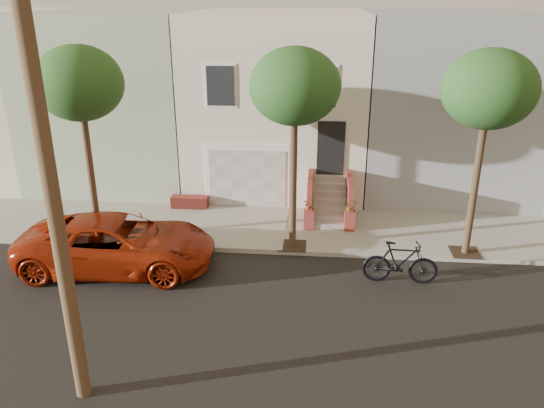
{
  "coord_description": "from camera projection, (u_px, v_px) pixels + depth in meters",
  "views": [
    {
      "loc": [
        1.73,
        -11.76,
        7.84
      ],
      "look_at": [
        0.42,
        3.0,
        1.95
      ],
      "focal_mm": 35.23,
      "sensor_mm": 36.0,
      "label": 1
    }
  ],
  "objects": [
    {
      "name": "pickup_truck",
      "position": [
        118.0,
        243.0,
        16.06
      ],
      "size": [
        5.94,
        2.96,
        1.62
      ],
      "primitive_type": "imported",
      "rotation": [
        0.0,
        0.0,
        1.62
      ],
      "color": "maroon",
      "rests_on": "ground"
    },
    {
      "name": "house_row",
      "position": [
        279.0,
        97.0,
        22.94
      ],
      "size": [
        33.1,
        11.7,
        7.0
      ],
      "color": "beige",
      "rests_on": "sidewalk"
    },
    {
      "name": "ground",
      "position": [
        246.0,
        315.0,
        13.93
      ],
      "size": [
        90.0,
        90.0,
        0.0
      ],
      "primitive_type": "plane",
      "color": "black",
      "rests_on": "ground"
    },
    {
      "name": "sidewalk",
      "position": [
        266.0,
        228.0,
        18.85
      ],
      "size": [
        40.0,
        3.7,
        0.15
      ],
      "primitive_type": "cube",
      "color": "gray",
      "rests_on": "ground"
    },
    {
      "name": "tree_right",
      "position": [
        489.0,
        91.0,
        15.06
      ],
      "size": [
        2.7,
        2.57,
        6.3
      ],
      "color": "#2D2116",
      "rests_on": "sidewalk"
    },
    {
      "name": "motorcycle",
      "position": [
        400.0,
        262.0,
        15.26
      ],
      "size": [
        2.16,
        0.67,
        1.29
      ],
      "primitive_type": "imported",
      "rotation": [
        0.0,
        0.0,
        1.54
      ],
      "color": "black",
      "rests_on": "ground"
    },
    {
      "name": "tree_left",
      "position": [
        79.0,
        85.0,
        16.05
      ],
      "size": [
        2.7,
        2.57,
        6.3
      ],
      "color": "#2D2116",
      "rests_on": "sidewalk"
    },
    {
      "name": "tree_mid",
      "position": [
        295.0,
        88.0,
        15.51
      ],
      "size": [
        2.7,
        2.57,
        6.3
      ],
      "color": "#2D2116",
      "rests_on": "sidewalk"
    }
  ]
}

